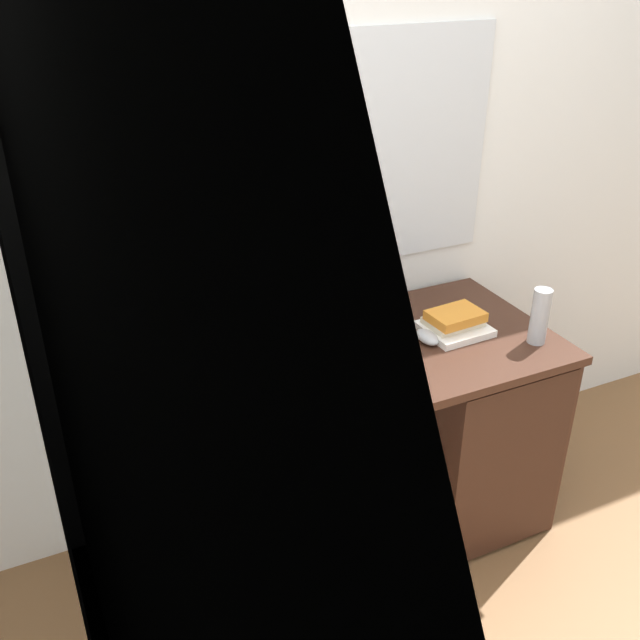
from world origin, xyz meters
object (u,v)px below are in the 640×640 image
at_px(book_stack_tall, 324,314).
at_px(mug, 163,400).
at_px(water_bottle, 540,316).
at_px(cell_phone, 409,378).
at_px(desk, 436,422).
at_px(keyboard, 310,342).
at_px(computer_mouse, 427,337).
at_px(book_stack_side, 455,323).
at_px(book_stack_keyboard_riser, 312,369).
at_px(laptop, 316,262).

height_order(book_stack_tall, mug, book_stack_tall).
bearing_deg(water_bottle, cell_phone, -178.07).
relative_size(mug, cell_phone, 0.82).
distance_m(desk, mug, 1.04).
bearing_deg(desk, keyboard, -169.13).
bearing_deg(desk, computer_mouse, 177.87).
height_order(keyboard, cell_phone, keyboard).
distance_m(keyboard, computer_mouse, 0.51).
distance_m(book_stack_tall, book_stack_side, 0.45).
xyz_separation_m(desk, cell_phone, (-0.24, -0.17, 0.35)).
height_order(book_stack_tall, computer_mouse, book_stack_tall).
height_order(mug, cell_phone, mug).
bearing_deg(book_stack_side, keyboard, -168.05).
height_order(desk, book_stack_keyboard_riser, book_stack_keyboard_riser).
xyz_separation_m(keyboard, mug, (-0.42, 0.08, -0.13)).
xyz_separation_m(book_stack_keyboard_riser, cell_phone, (0.30, -0.06, -0.08)).
height_order(keyboard, water_bottle, water_bottle).
distance_m(computer_mouse, mug, 0.90).
bearing_deg(mug, book_stack_keyboard_riser, -10.99).
relative_size(book_stack_tall, computer_mouse, 2.29).
bearing_deg(water_bottle, mug, 173.97).
height_order(book_stack_keyboard_riser, book_stack_side, book_stack_keyboard_riser).
distance_m(computer_mouse, cell_phone, 0.25).
distance_m(book_stack_tall, mug, 0.62).
xyz_separation_m(book_stack_tall, mug, (-0.59, -0.17, -0.06)).
xyz_separation_m(laptop, mug, (-0.59, -0.24, -0.22)).
distance_m(book_stack_keyboard_riser, book_stack_side, 0.61).
bearing_deg(book_stack_tall, book_stack_side, -16.79).
xyz_separation_m(desk, keyboard, (-0.54, -0.10, 0.52)).
relative_size(desk, keyboard, 3.57).
xyz_separation_m(book_stack_side, computer_mouse, (-0.12, -0.02, -0.02)).
bearing_deg(laptop, book_stack_tall, -88.69).
height_order(mug, water_bottle, water_bottle).
height_order(desk, mug, mug).
xyz_separation_m(laptop, computer_mouse, (0.31, -0.21, -0.24)).
relative_size(laptop, water_bottle, 1.69).
distance_m(book_stack_side, cell_phone, 0.35).
height_order(book_stack_tall, water_bottle, book_stack_tall).
distance_m(desk, cell_phone, 0.46).
bearing_deg(book_stack_side, water_bottle, -40.12).
xyz_separation_m(book_stack_keyboard_riser, laptop, (0.16, 0.32, 0.18)).
relative_size(keyboard, computer_mouse, 4.04).
relative_size(keyboard, mug, 3.75).
xyz_separation_m(book_stack_keyboard_riser, water_bottle, (0.80, -0.05, 0.02)).
bearing_deg(mug, laptop, 22.15).
bearing_deg(keyboard, book_stack_side, 13.23).
bearing_deg(book_stack_side, book_stack_keyboard_riser, -167.88).
bearing_deg(water_bottle, desk, 149.54).
bearing_deg(cell_phone, book_stack_keyboard_riser, -165.25).
bearing_deg(keyboard, desk, 12.15).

